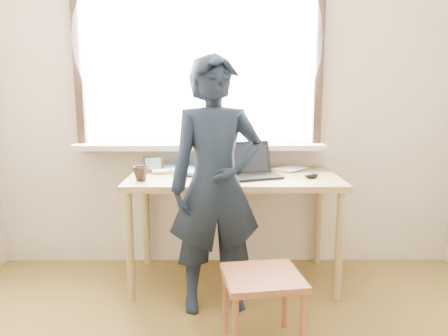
{
  "coord_description": "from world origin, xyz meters",
  "views": [
    {
      "loc": [
        -0.03,
        -1.31,
        1.35
      ],
      "look_at": [
        -0.02,
        0.95,
        0.94
      ],
      "focal_mm": 35.0,
      "sensor_mm": 36.0,
      "label": 1
    }
  ],
  "objects_px": {
    "mug_white": "(222,163)",
    "mug_dark": "(141,174)",
    "work_chair": "(262,286)",
    "desk": "(234,187)",
    "laptop": "(251,168)",
    "person": "(216,186)"
  },
  "relations": [
    {
      "from": "desk",
      "to": "mug_dark",
      "type": "bearing_deg",
      "value": -163.52
    },
    {
      "from": "mug_white",
      "to": "work_chair",
      "type": "bearing_deg",
      "value": -78.35
    },
    {
      "from": "mug_dark",
      "to": "work_chair",
      "type": "distance_m",
      "value": 1.08
    },
    {
      "from": "laptop",
      "to": "work_chair",
      "type": "height_order",
      "value": "laptop"
    },
    {
      "from": "mug_dark",
      "to": "person",
      "type": "xyz_separation_m",
      "value": [
        0.49,
        -0.2,
        -0.04
      ]
    },
    {
      "from": "mug_dark",
      "to": "work_chair",
      "type": "bearing_deg",
      "value": -40.84
    },
    {
      "from": "desk",
      "to": "work_chair",
      "type": "bearing_deg",
      "value": -80.83
    },
    {
      "from": "mug_white",
      "to": "work_chair",
      "type": "distance_m",
      "value": 1.16
    },
    {
      "from": "laptop",
      "to": "mug_white",
      "type": "bearing_deg",
      "value": 127.52
    },
    {
      "from": "desk",
      "to": "laptop",
      "type": "xyz_separation_m",
      "value": [
        0.12,
        -0.03,
        0.13
      ]
    },
    {
      "from": "desk",
      "to": "mug_white",
      "type": "height_order",
      "value": "mug_white"
    },
    {
      "from": "laptop",
      "to": "work_chair",
      "type": "xyz_separation_m",
      "value": [
        0.01,
        -0.78,
        -0.48
      ]
    },
    {
      "from": "mug_white",
      "to": "mug_dark",
      "type": "relative_size",
      "value": 1.11
    },
    {
      "from": "laptop",
      "to": "work_chair",
      "type": "distance_m",
      "value": 0.91
    },
    {
      "from": "laptop",
      "to": "mug_dark",
      "type": "xyz_separation_m",
      "value": [
        -0.72,
        -0.14,
        -0.01
      ]
    },
    {
      "from": "mug_white",
      "to": "mug_dark",
      "type": "height_order",
      "value": "mug_dark"
    },
    {
      "from": "desk",
      "to": "mug_dark",
      "type": "relative_size",
      "value": 14.18
    },
    {
      "from": "mug_white",
      "to": "mug_dark",
      "type": "distance_m",
      "value": 0.66
    },
    {
      "from": "mug_white",
      "to": "person",
      "type": "relative_size",
      "value": 0.07
    },
    {
      "from": "laptop",
      "to": "work_chair",
      "type": "relative_size",
      "value": 0.91
    },
    {
      "from": "mug_dark",
      "to": "laptop",
      "type": "bearing_deg",
      "value": 11.32
    },
    {
      "from": "desk",
      "to": "person",
      "type": "height_order",
      "value": "person"
    }
  ]
}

